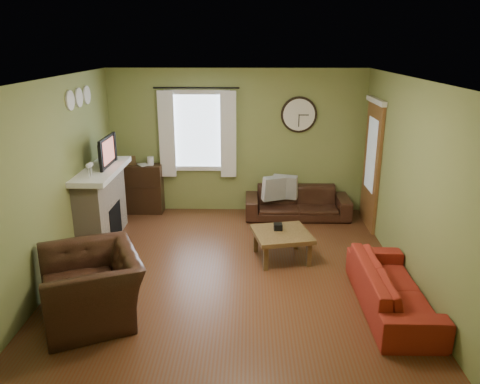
{
  "coord_description": "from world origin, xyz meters",
  "views": [
    {
      "loc": [
        0.22,
        -5.74,
        3.03
      ],
      "look_at": [
        0.1,
        0.4,
        1.05
      ],
      "focal_mm": 35.0,
      "sensor_mm": 36.0,
      "label": 1
    }
  ],
  "objects_px": {
    "bookshelf": "(142,189)",
    "armchair": "(91,286)",
    "sofa_red": "(392,288)",
    "sofa_brown": "(297,203)",
    "coffee_table": "(281,245)"
  },
  "relations": [
    {
      "from": "bookshelf",
      "to": "armchair",
      "type": "bearing_deg",
      "value": -86.85
    },
    {
      "from": "bookshelf",
      "to": "sofa_red",
      "type": "xyz_separation_m",
      "value": [
        3.67,
        -3.23,
        -0.18
      ]
    },
    {
      "from": "sofa_brown",
      "to": "coffee_table",
      "type": "distance_m",
      "value": 1.77
    },
    {
      "from": "sofa_brown",
      "to": "armchair",
      "type": "height_order",
      "value": "armchair"
    },
    {
      "from": "sofa_brown",
      "to": "sofa_red",
      "type": "height_order",
      "value": "sofa_brown"
    },
    {
      "from": "armchair",
      "to": "coffee_table",
      "type": "relative_size",
      "value": 1.53
    },
    {
      "from": "bookshelf",
      "to": "armchair",
      "type": "xyz_separation_m",
      "value": [
        0.19,
        -3.48,
        -0.06
      ]
    },
    {
      "from": "sofa_brown",
      "to": "coffee_table",
      "type": "relative_size",
      "value": 2.38
    },
    {
      "from": "armchair",
      "to": "bookshelf",
      "type": "bearing_deg",
      "value": 158.4
    },
    {
      "from": "bookshelf",
      "to": "coffee_table",
      "type": "relative_size",
      "value": 1.16
    },
    {
      "from": "armchair",
      "to": "coffee_table",
      "type": "distance_m",
      "value": 2.75
    },
    {
      "from": "armchair",
      "to": "sofa_red",
      "type": "bearing_deg",
      "value": 69.33
    },
    {
      "from": "bookshelf",
      "to": "sofa_red",
      "type": "relative_size",
      "value": 0.49
    },
    {
      "from": "sofa_red",
      "to": "armchair",
      "type": "height_order",
      "value": "armchair"
    },
    {
      "from": "bookshelf",
      "to": "sofa_brown",
      "type": "bearing_deg",
      "value": -4.04
    }
  ]
}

